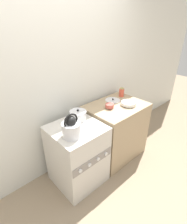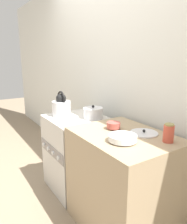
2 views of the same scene
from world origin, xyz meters
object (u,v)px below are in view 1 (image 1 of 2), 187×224
at_px(stove, 78,155).
at_px(small_ceramic_bowl, 110,106).
at_px(kettle, 72,128).
at_px(cooking_pot, 78,115).
at_px(enamel_bowl, 128,103).
at_px(loose_pot_lid, 113,100).
at_px(storage_jar, 122,92).

relative_size(stove, small_ceramic_bowl, 7.19).
xyz_separation_m(stove, small_ceramic_bowl, (0.61, 0.04, 0.48)).
bearing_deg(kettle, cooking_pot, 41.07).
distance_m(kettle, enamel_bowl, 1.00).
distance_m(stove, loose_pot_lid, 0.96).
distance_m(cooking_pot, small_ceramic_bowl, 0.48).
xyz_separation_m(stove, cooking_pot, (0.14, 0.13, 0.47)).
relative_size(kettle, loose_pot_lid, 1.22).
xyz_separation_m(stove, enamel_bowl, (0.87, -0.08, 0.48)).
bearing_deg(storage_jar, stove, -169.64).
height_order(stove, enamel_bowl, enamel_bowl).
height_order(small_ceramic_bowl, loose_pot_lid, small_ceramic_bowl).
relative_size(kettle, storage_jar, 2.00).
height_order(enamel_bowl, loose_pot_lid, enamel_bowl).
relative_size(kettle, enamel_bowl, 1.32).
xyz_separation_m(kettle, enamel_bowl, (1.00, 0.02, -0.04)).
height_order(stove, cooking_pot, cooking_pot).
distance_m(stove, enamel_bowl, 0.99).
relative_size(kettle, small_ceramic_bowl, 2.37).
distance_m(stove, kettle, 0.55).
xyz_separation_m(cooking_pot, loose_pot_lid, (0.69, 0.04, -0.02)).
distance_m(cooking_pot, storage_jar, 0.91).
distance_m(kettle, storage_jar, 1.22).
height_order(kettle, cooking_pot, kettle).
bearing_deg(stove, loose_pot_lid, 11.77).
distance_m(kettle, loose_pot_lid, 1.00).
bearing_deg(loose_pot_lid, enamel_bowl, -81.21).
height_order(enamel_bowl, storage_jar, storage_jar).
xyz_separation_m(cooking_pot, small_ceramic_bowl, (0.47, -0.09, 0.01)).
bearing_deg(stove, enamel_bowl, -5.48).
xyz_separation_m(enamel_bowl, small_ceramic_bowl, (-0.26, 0.12, 0.00)).
height_order(enamel_bowl, small_ceramic_bowl, small_ceramic_bowl).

